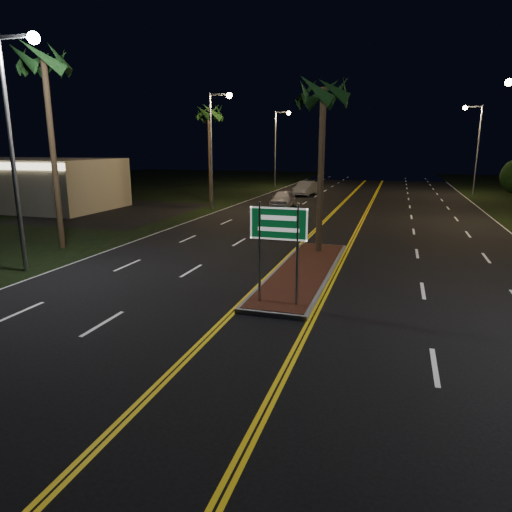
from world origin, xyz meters
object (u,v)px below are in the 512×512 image
at_px(palm_left_far, 209,114).
at_px(car_near, 283,197).
at_px(streetlight_right_far, 475,139).
at_px(palm_left_near, 44,63).
at_px(highway_sign, 278,233).
at_px(streetlight_left_far, 278,140).
at_px(streetlight_left_near, 17,128).
at_px(streetlight_left_mid, 215,137).
at_px(median_island, 304,271).
at_px(commercial_building, 24,183).
at_px(car_far, 306,187).
at_px(palm_median, 323,92).

height_order(palm_left_far, car_near, palm_left_far).
relative_size(streetlight_right_far, palm_left_near, 0.92).
xyz_separation_m(highway_sign, streetlight_left_far, (-10.61, 41.20, 3.25)).
distance_m(streetlight_left_near, streetlight_right_far, 43.53).
height_order(streetlight_left_far, streetlight_right_far, same).
distance_m(streetlight_right_far, palm_left_near, 41.22).
bearing_deg(palm_left_far, streetlight_left_near, -84.79).
bearing_deg(streetlight_left_mid, palm_left_near, -96.73).
bearing_deg(streetlight_right_far, median_island, -106.87).
distance_m(streetlight_left_far, palm_left_near, 36.18).
bearing_deg(palm_left_far, commercial_building, -148.75).
height_order(streetlight_left_far, palm_left_near, palm_left_near).
bearing_deg(car_near, commercial_building, -164.22).
bearing_deg(streetlight_left_mid, car_far, 68.99).
distance_m(commercial_building, car_near, 21.39).
xyz_separation_m(streetlight_left_far, palm_left_near, (-1.89, -36.00, 3.02)).
bearing_deg(car_far, commercial_building, -133.28).
bearing_deg(commercial_building, median_island, -26.55).
xyz_separation_m(commercial_building, streetlight_left_mid, (15.39, 4.01, 3.65)).
xyz_separation_m(highway_sign, palm_left_near, (-12.50, 5.20, 6.28)).
xyz_separation_m(commercial_building, streetlight_right_far, (36.61, 22.01, 3.65)).
distance_m(streetlight_left_mid, palm_left_near, 16.39).
bearing_deg(median_island, streetlight_left_far, 106.00).
bearing_deg(commercial_building, highway_sign, -33.48).
height_order(median_island, palm_left_near, palm_left_near).
relative_size(median_island, streetlight_right_far, 1.14).
height_order(streetlight_right_far, palm_left_far, streetlight_right_far).
xyz_separation_m(commercial_building, streetlight_left_near, (15.39, -15.99, 3.65)).
xyz_separation_m(commercial_building, palm_median, (26.00, -9.49, 5.27)).
bearing_deg(streetlight_left_far, commercial_building, -122.65).
bearing_deg(palm_left_far, streetlight_right_far, 30.88).
bearing_deg(median_island, streetlight_left_near, -164.22).
bearing_deg(palm_left_near, streetlight_right_far, 55.79).
height_order(streetlight_left_far, car_near, streetlight_left_far).
bearing_deg(palm_median, streetlight_right_far, 71.38).
relative_size(streetlight_left_near, car_far, 1.81).
distance_m(palm_median, palm_left_near, 12.82).
relative_size(highway_sign, commercial_building, 0.21).
height_order(highway_sign, palm_median, palm_median).
bearing_deg(car_near, palm_median, -72.84).
distance_m(streetlight_left_near, streetlight_left_far, 40.00).
bearing_deg(median_island, commercial_building, 153.45).
distance_m(highway_sign, streetlight_left_mid, 23.93).
distance_m(streetlight_left_far, palm_left_far, 16.28).
bearing_deg(commercial_building, streetlight_left_near, -46.10).
relative_size(median_island, car_far, 2.06).
height_order(highway_sign, car_near, highway_sign).
height_order(palm_median, palm_left_far, palm_left_far).
distance_m(highway_sign, car_far, 34.41).
distance_m(commercial_building, streetlight_left_far, 28.75).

